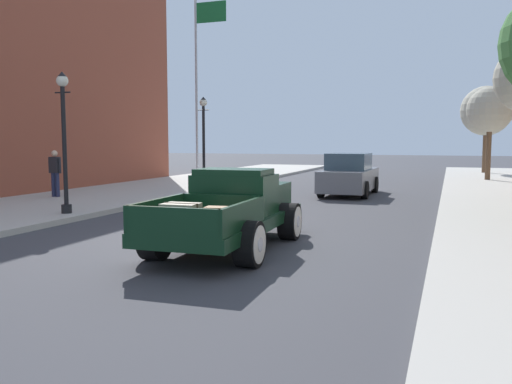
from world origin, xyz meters
name	(u,v)px	position (x,y,z in m)	size (l,w,h in m)	color
ground_plane	(211,241)	(0.00, 0.00, 0.00)	(140.00, 140.00, 0.00)	#3D3D42
hotrod_truck_dark_green	(233,210)	(0.68, -0.41, 0.75)	(2.30, 4.99, 1.58)	black
car_background_grey	(349,176)	(1.04, 10.67, 0.77)	(1.89, 4.31, 1.65)	slate
pedestrian_sidewalk_left	(55,171)	(-8.39, 4.99, 1.09)	(0.53, 0.22, 1.65)	#232847
street_lamp_near	(64,132)	(-5.12, 1.60, 2.39)	(0.50, 0.32, 3.85)	black
street_lamp_far	(204,135)	(-5.18, 10.47, 2.39)	(0.50, 0.32, 3.85)	black
flagpole	(200,68)	(-7.27, 14.50, 5.77)	(1.74, 0.16, 9.16)	#B2B2B7
street_tree_third	(490,110)	(6.57, 19.27, 3.67)	(2.28, 2.28, 4.69)	brown
street_tree_farthest	(486,111)	(6.75, 25.76, 3.95)	(3.06, 3.06, 5.35)	brown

